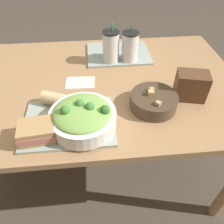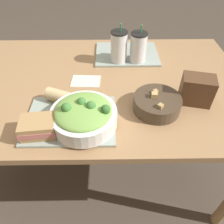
% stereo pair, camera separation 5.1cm
% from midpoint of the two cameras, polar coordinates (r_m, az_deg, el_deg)
% --- Properties ---
extents(ground_plane, '(12.00, 12.00, 0.00)m').
position_cam_midpoint_polar(ground_plane, '(1.66, -1.20, -13.40)').
color(ground_plane, '#4C4238').
extents(dining_table, '(1.48, 0.94, 0.75)m').
position_cam_midpoint_polar(dining_table, '(1.17, -1.66, 4.45)').
color(dining_table, '#A37A51').
rests_on(dining_table, ground_plane).
extents(tray_near, '(0.36, 0.28, 0.01)m').
position_cam_midpoint_polar(tray_near, '(0.91, -9.12, -2.03)').
color(tray_near, '#99A89E').
rests_on(tray_near, dining_table).
extents(tray_far, '(0.36, 0.28, 0.01)m').
position_cam_midpoint_polar(tray_far, '(1.34, 5.01, 14.88)').
color(tray_far, '#99A89E').
rests_on(tray_far, dining_table).
extents(salad_bowl, '(0.26, 0.26, 0.11)m').
position_cam_midpoint_polar(salad_bowl, '(0.85, -5.68, -0.77)').
color(salad_bowl, white).
rests_on(salad_bowl, tray_near).
extents(soup_bowl, '(0.20, 0.20, 0.08)m').
position_cam_midpoint_polar(soup_bowl, '(0.96, 13.15, 2.25)').
color(soup_bowl, '#473828').
rests_on(soup_bowl, dining_table).
extents(sandwich_near, '(0.14, 0.11, 0.06)m').
position_cam_midpoint_polar(sandwich_near, '(0.86, -17.09, -3.73)').
color(sandwich_near, tan).
rests_on(sandwich_near, tray_near).
extents(baguette_near, '(0.15, 0.11, 0.06)m').
position_cam_midpoint_polar(baguette_near, '(0.97, -11.61, 3.85)').
color(baguette_near, '#DBBC84').
rests_on(baguette_near, tray_near).
extents(drink_cup_dark, '(0.09, 0.09, 0.21)m').
position_cam_midpoint_polar(drink_cup_dark, '(1.22, 3.06, 16.43)').
color(drink_cup_dark, silver).
rests_on(drink_cup_dark, tray_far).
extents(drink_cup_red, '(0.09, 0.09, 0.20)m').
position_cam_midpoint_polar(drink_cup_red, '(1.24, 8.07, 16.16)').
color(drink_cup_red, silver).
rests_on(drink_cup_red, tray_far).
extents(chip_bag, '(0.15, 0.12, 0.13)m').
position_cam_midpoint_polar(chip_bag, '(1.03, 22.57, 5.34)').
color(chip_bag, brown).
rests_on(chip_bag, dining_table).
extents(napkin_folded, '(0.15, 0.11, 0.00)m').
position_cam_midpoint_polar(napkin_folded, '(1.11, -5.58, 7.86)').
color(napkin_folded, silver).
rests_on(napkin_folded, dining_table).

